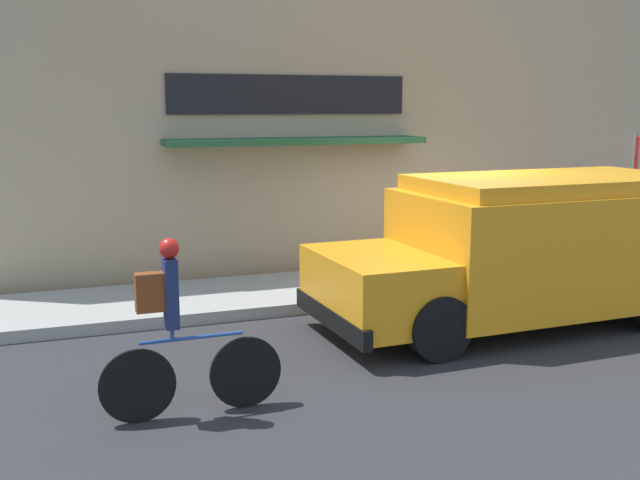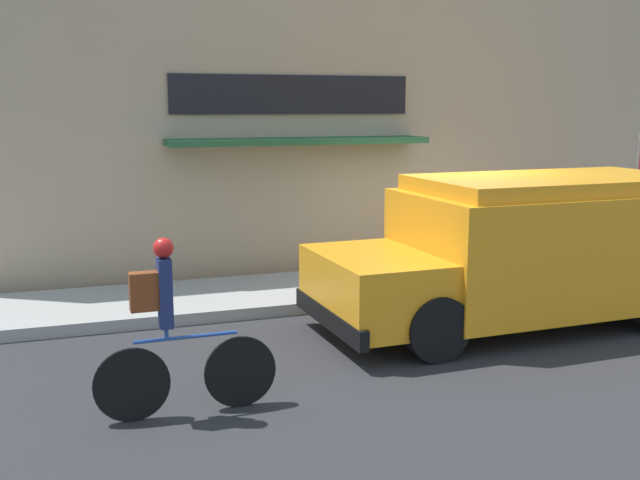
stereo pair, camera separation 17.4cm
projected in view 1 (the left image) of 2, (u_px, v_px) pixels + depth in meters
The scene contains 6 objects.
ground_plane at pixel (449, 300), 11.38m from camera, with size 70.00×70.00×0.00m, color #2B2B2D.
sidewalk at pixel (418, 281), 12.29m from camera, with size 28.00×2.01×0.17m.
storefront at pixel (381, 130), 13.15m from camera, with size 14.77×0.96×5.00m.
school_bus at pixel (529, 247), 10.07m from camera, with size 5.35×2.68×1.99m.
cyclist at pixel (179, 336), 6.99m from camera, with size 1.75×0.20×1.73m.
stop_sign_post at pixel (634, 178), 12.73m from camera, with size 0.45×0.45×2.29m.
Camera 1 is at (-5.65, -9.68, 2.92)m, focal length 42.00 mm.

